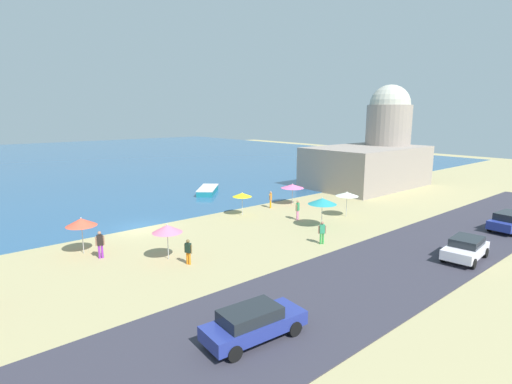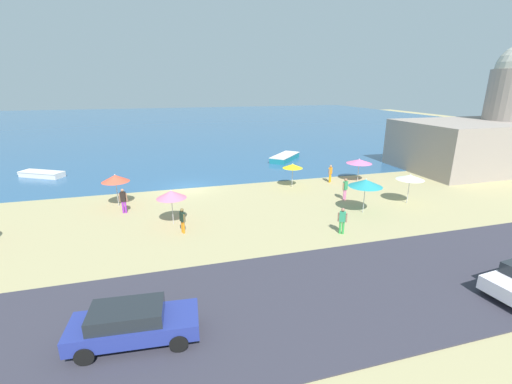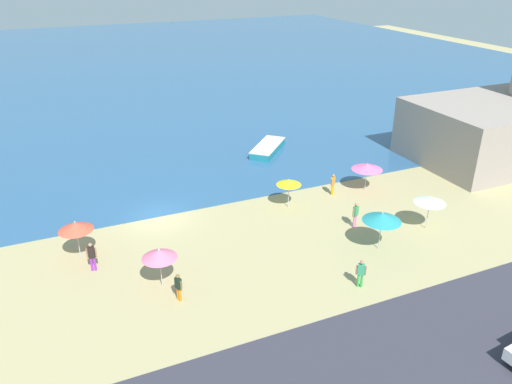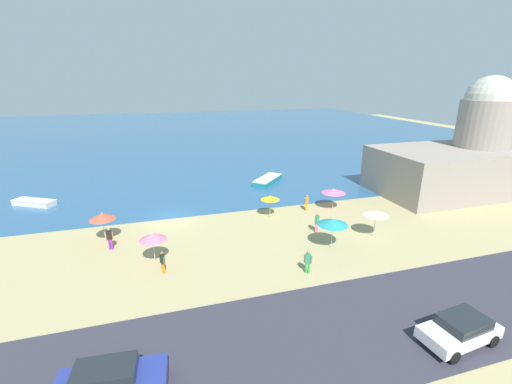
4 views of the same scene
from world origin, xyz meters
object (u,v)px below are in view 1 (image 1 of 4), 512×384
at_px(parked_car_1, 253,323).
at_px(bather_0, 100,243).
at_px(beach_umbrella_4, 81,222).
at_px(beach_umbrella_7, 322,201).
at_px(beach_umbrella_0, 167,229).
at_px(parked_car_3, 510,221).
at_px(bather_1, 271,199).
at_px(bather_2, 322,231).
at_px(harbor_fortress, 375,153).
at_px(beach_umbrella_3, 242,195).
at_px(parked_car_2, 466,248).
at_px(beach_umbrella_1, 292,186).
at_px(skiff_offshore, 208,190).
at_px(bather_3, 188,250).
at_px(beach_umbrella_8, 347,194).
at_px(bather_4, 298,209).

bearing_deg(parked_car_1, bather_0, 95.57).
height_order(beach_umbrella_4, beach_umbrella_7, beach_umbrella_7).
xyz_separation_m(beach_umbrella_0, parked_car_3, (23.65, -12.12, -1.19)).
height_order(bather_1, parked_car_1, bather_1).
xyz_separation_m(bather_2, harbor_fortress, (24.16, 11.60, 3.21)).
bearing_deg(parked_car_1, beach_umbrella_3, 52.67).
xyz_separation_m(beach_umbrella_0, parked_car_2, (14.36, -12.51, -1.23)).
distance_m(beach_umbrella_1, skiff_offshore, 11.13).
distance_m(beach_umbrella_7, parked_car_1, 17.74).
height_order(beach_umbrella_3, skiff_offshore, beach_umbrella_3).
relative_size(bather_3, harbor_fortress, 0.11).
height_order(beach_umbrella_8, harbor_fortress, harbor_fortress).
height_order(beach_umbrella_3, bather_4, beach_umbrella_3).
bearing_deg(beach_umbrella_4, beach_umbrella_3, 4.08).
bearing_deg(parked_car_2, parked_car_1, 173.84).
relative_size(beach_umbrella_1, beach_umbrella_7, 0.94).
height_order(beach_umbrella_8, skiff_offshore, beach_umbrella_8).
xyz_separation_m(bather_2, bather_4, (3.51, 5.76, 0.05)).
bearing_deg(skiff_offshore, bather_0, -142.19).
distance_m(beach_umbrella_7, bather_0, 17.14).
height_order(bather_1, bather_2, bather_2).
distance_m(parked_car_3, skiff_offshore, 30.12).
bearing_deg(beach_umbrella_8, bather_1, 112.81).
distance_m(bather_0, harbor_fortress, 37.65).
distance_m(beach_umbrella_0, beach_umbrella_3, 12.10).
distance_m(beach_umbrella_3, beach_umbrella_8, 9.51).
relative_size(bather_1, harbor_fortress, 0.11).
relative_size(bather_2, parked_car_2, 0.41).
relative_size(bather_1, bather_4, 0.95).
height_order(beach_umbrella_3, parked_car_2, beach_umbrella_3).
distance_m(beach_umbrella_8, bather_0, 21.23).
bearing_deg(bather_2, beach_umbrella_7, 40.49).
relative_size(beach_umbrella_1, bather_2, 1.41).
height_order(beach_umbrella_1, parked_car_1, beach_umbrella_1).
relative_size(beach_umbrella_3, skiff_offshore, 0.43).
distance_m(beach_umbrella_4, skiff_offshore, 21.41).
xyz_separation_m(parked_car_1, parked_car_2, (16.26, -1.75, -0.00)).
height_order(bather_0, parked_car_2, bather_0).
bearing_deg(bather_1, parked_car_3, -63.98).
distance_m(beach_umbrella_0, skiff_offshore, 21.65).
xyz_separation_m(beach_umbrella_8, harbor_fortress, (16.42, 7.93, 2.08)).
bearing_deg(skiff_offshore, bather_2, -101.22).
bearing_deg(bather_0, beach_umbrella_3, 10.99).
bearing_deg(beach_umbrella_1, parked_car_1, -139.22).
distance_m(beach_umbrella_1, parked_car_1, 25.57).
xyz_separation_m(parked_car_1, harbor_fortress, (35.95, 17.93, 3.34)).
bearing_deg(bather_0, beach_umbrella_1, 8.02).
bearing_deg(skiff_offshore, beach_umbrella_8, -78.16).
bearing_deg(beach_umbrella_7, beach_umbrella_0, 173.14).
relative_size(beach_umbrella_7, harbor_fortress, 0.16).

